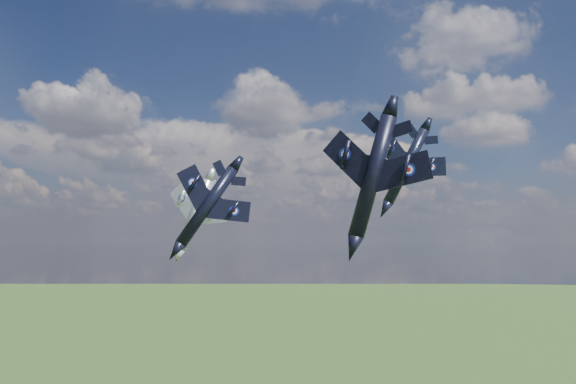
% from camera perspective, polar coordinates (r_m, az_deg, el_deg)
% --- Properties ---
extents(jet_lead_navy, '(15.26, 18.43, 9.14)m').
position_cam_1_polar(jet_lead_navy, '(71.97, -8.20, -1.38)').
color(jet_lead_navy, black).
extents(jet_right_navy, '(13.63, 15.96, 5.54)m').
position_cam_1_polar(jet_right_navy, '(45.09, 8.58, 1.60)').
color(jet_right_navy, black).
extents(jet_high_navy, '(12.17, 16.47, 8.32)m').
position_cam_1_polar(jet_high_navy, '(83.60, 11.93, 2.60)').
color(jet_high_navy, black).
extents(jet_left_silver, '(14.50, 17.48, 7.45)m').
position_cam_1_polar(jet_left_silver, '(83.72, -9.45, -2.27)').
color(jet_left_silver, '#999CA3').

